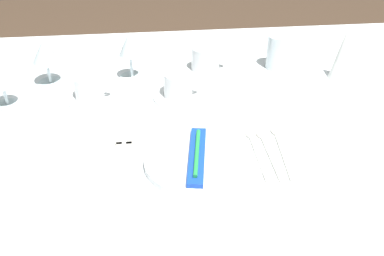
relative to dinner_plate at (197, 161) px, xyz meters
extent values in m
cube|color=white|center=(0.03, 0.21, -0.03)|extent=(1.80, 1.10, 0.04)
cube|color=white|center=(0.03, 0.76, -0.14)|extent=(1.80, 0.01, 0.18)
cylinder|color=white|center=(0.00, 0.00, 0.00)|extent=(0.25, 0.25, 0.02)
cube|color=blue|center=(0.00, 0.00, 0.02)|extent=(0.07, 0.21, 0.01)
cylinder|color=green|center=(0.00, 0.00, 0.03)|extent=(0.03, 0.17, 0.01)
cube|color=beige|center=(-0.16, 0.00, -0.01)|extent=(0.02, 0.20, 0.00)
cube|color=beige|center=(-0.16, 0.11, -0.01)|extent=(0.02, 0.04, 0.00)
cube|color=beige|center=(-0.18, 0.01, -0.01)|extent=(0.02, 0.18, 0.00)
cube|color=beige|center=(-0.18, 0.11, -0.01)|extent=(0.02, 0.04, 0.00)
cube|color=beige|center=(0.15, 0.01, -0.01)|extent=(0.02, 0.17, 0.00)
ellipsoid|color=beige|center=(0.15, 0.11, -0.01)|extent=(0.03, 0.04, 0.01)
cube|color=beige|center=(0.18, 0.00, -0.01)|extent=(0.02, 0.17, 0.00)
ellipsoid|color=beige|center=(0.18, 0.10, -0.01)|extent=(0.03, 0.04, 0.01)
cube|color=beige|center=(0.21, 0.01, -0.01)|extent=(0.02, 0.18, 0.00)
ellipsoid|color=beige|center=(0.21, 0.11, -0.01)|extent=(0.03, 0.04, 0.01)
cylinder|color=white|center=(-0.27, 0.31, 0.00)|extent=(0.13, 0.13, 0.01)
cylinder|color=white|center=(-0.27, 0.31, 0.03)|extent=(0.08, 0.08, 0.07)
torus|color=white|center=(-0.23, 0.31, 0.04)|extent=(0.05, 0.01, 0.05)
cylinder|color=white|center=(-0.02, 0.30, 0.00)|extent=(0.14, 0.14, 0.01)
cylinder|color=white|center=(-0.02, 0.30, 0.04)|extent=(0.08, 0.08, 0.07)
torus|color=white|center=(0.02, 0.30, 0.04)|extent=(0.05, 0.01, 0.05)
cylinder|color=white|center=(0.07, 0.45, 0.00)|extent=(0.13, 0.13, 0.01)
cylinder|color=white|center=(0.07, 0.45, 0.04)|extent=(0.08, 0.08, 0.07)
torus|color=white|center=(0.11, 0.45, 0.04)|extent=(0.05, 0.01, 0.05)
cylinder|color=silver|center=(-0.49, 0.31, -0.01)|extent=(0.06, 0.06, 0.01)
cylinder|color=silver|center=(-0.49, 0.31, 0.03)|extent=(0.01, 0.01, 0.06)
cone|color=silver|center=(-0.49, 0.31, 0.09)|extent=(0.07, 0.07, 0.06)
cylinder|color=silver|center=(-0.15, 0.43, -0.01)|extent=(0.07, 0.07, 0.01)
cylinder|color=silver|center=(-0.15, 0.43, 0.03)|extent=(0.01, 0.01, 0.07)
cone|color=silver|center=(-0.15, 0.43, 0.10)|extent=(0.07, 0.07, 0.07)
cylinder|color=silver|center=(-0.39, 0.42, -0.01)|extent=(0.07, 0.07, 0.01)
cylinder|color=silver|center=(-0.39, 0.42, 0.03)|extent=(0.01, 0.01, 0.07)
cone|color=silver|center=(-0.39, 0.42, 0.10)|extent=(0.08, 0.08, 0.07)
cylinder|color=silver|center=(0.29, 0.45, 0.05)|extent=(0.06, 0.06, 0.11)
cone|color=white|center=(0.47, 0.37, 0.07)|extent=(0.06, 0.06, 0.16)
camera|label=1|loc=(-0.10, -0.89, 0.72)|focal=46.28mm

